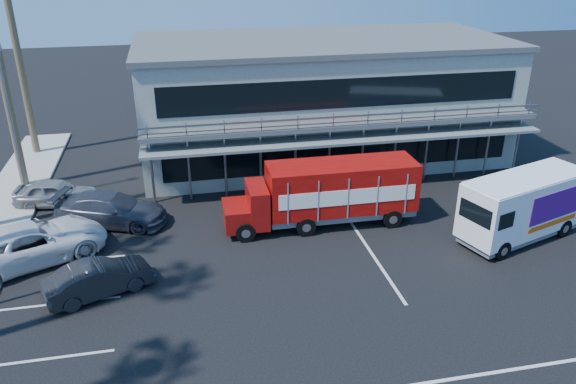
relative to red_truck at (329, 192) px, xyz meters
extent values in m
plane|color=black|center=(-0.84, -5.15, -1.71)|extent=(120.00, 120.00, 0.00)
cube|color=gray|center=(2.16, 9.85, 1.79)|extent=(22.00, 10.00, 7.00)
cube|color=#515454|center=(2.16, 9.85, 5.44)|extent=(22.40, 10.40, 0.30)
cube|color=#515454|center=(2.16, 4.25, 1.89)|extent=(22.00, 1.20, 0.25)
cube|color=gray|center=(2.16, 3.70, 2.39)|extent=(22.00, 0.08, 0.90)
cube|color=slate|center=(2.16, 3.95, 1.19)|extent=(22.00, 1.80, 0.15)
cube|color=black|center=(2.16, 4.83, -0.11)|extent=(20.00, 0.06, 1.60)
cube|color=black|center=(2.16, 4.83, 3.49)|extent=(20.00, 0.06, 1.60)
cylinder|color=brown|center=(-15.54, 7.85, 3.79)|extent=(0.44, 0.44, 11.00)
cylinder|color=brown|center=(-15.94, 13.35, 4.29)|extent=(0.44, 0.44, 12.00)
cylinder|color=gray|center=(-15.04, 5.85, 2.29)|extent=(0.14, 0.14, 8.00)
cube|color=maroon|center=(-4.44, 0.02, -0.82)|extent=(1.26, 2.01, 1.07)
cube|color=maroon|center=(-3.46, 0.02, -0.33)|extent=(0.90, 2.23, 1.87)
cube|color=black|center=(-3.46, 0.02, 0.21)|extent=(0.05, 1.89, 0.62)
cube|color=#AB110A|center=(0.64, 0.00, 0.25)|extent=(7.14, 2.27, 2.32)
cube|color=slate|center=(0.64, 0.00, -1.13)|extent=(7.14, 1.93, 0.27)
cube|color=white|center=(0.64, -1.13, 0.16)|extent=(6.56, 0.06, 0.76)
cube|color=white|center=(0.65, 1.12, 0.16)|extent=(6.56, 0.06, 0.76)
cylinder|color=black|center=(-4.18, -0.96, -1.25)|extent=(0.93, 0.28, 0.93)
cylinder|color=black|center=(-4.17, 1.00, -1.25)|extent=(0.93, 0.28, 0.93)
cylinder|color=black|center=(-1.32, -0.97, -1.25)|extent=(0.93, 0.28, 0.93)
cylinder|color=black|center=(-1.31, 0.99, -1.25)|extent=(0.93, 0.28, 0.93)
cylinder|color=black|center=(2.95, -1.00, -1.25)|extent=(0.93, 0.28, 0.93)
cylinder|color=black|center=(2.96, 0.97, -1.25)|extent=(0.93, 0.28, 0.93)
cube|color=white|center=(8.37, -3.15, 0.05)|extent=(6.69, 4.04, 2.53)
cube|color=slate|center=(8.37, -3.15, -1.35)|extent=(6.38, 3.76, 0.32)
cube|color=black|center=(5.39, -4.14, 0.32)|extent=(0.62, 1.71, 0.86)
cube|color=white|center=(8.37, -3.15, 1.34)|extent=(6.55, 3.96, 0.07)
cube|color=#4D0C71|center=(9.40, -3.97, 0.23)|extent=(3.10, 1.05, 1.36)
cube|color=#4D0C71|center=(8.71, -1.88, 0.23)|extent=(3.10, 1.05, 1.36)
cube|color=#F2590C|center=(9.41, -3.97, -0.67)|extent=(3.09, 1.04, 0.23)
cylinder|color=black|center=(6.53, -4.77, -1.28)|extent=(0.91, 0.54, 0.87)
cylinder|color=black|center=(5.93, -2.95, -1.28)|extent=(0.91, 0.54, 0.87)
cylinder|color=black|center=(10.48, -3.46, -1.28)|extent=(0.91, 0.54, 0.87)
cylinder|color=black|center=(9.87, -1.64, -1.28)|extent=(0.91, 0.54, 0.87)
imported|color=black|center=(-10.34, -3.95, -1.03)|extent=(4.37, 2.91, 1.36)
imported|color=white|center=(-13.34, -0.75, -0.86)|extent=(6.76, 5.13, 1.71)
imported|color=#323742|center=(-10.34, 2.12, -0.93)|extent=(5.82, 3.81, 1.57)
imported|color=gray|center=(-13.34, 4.88, -1.00)|extent=(4.37, 2.31, 1.42)
camera|label=1|loc=(-6.86, -23.60, 11.06)|focal=35.00mm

